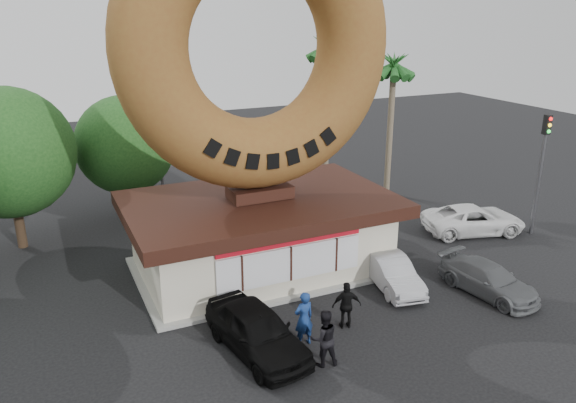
% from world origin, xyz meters
% --- Properties ---
extents(ground, '(90.00, 90.00, 0.00)m').
position_xyz_m(ground, '(0.00, 0.00, 0.00)').
color(ground, black).
rests_on(ground, ground).
extents(donut_shop, '(11.20, 7.20, 3.80)m').
position_xyz_m(donut_shop, '(0.00, 5.98, 1.77)').
color(donut_shop, beige).
rests_on(donut_shop, ground).
extents(giant_donut, '(11.29, 2.88, 11.29)m').
position_xyz_m(giant_donut, '(0.00, 6.00, 9.44)').
color(giant_donut, brown).
rests_on(giant_donut, donut_shop).
extents(tree_west, '(6.00, 6.00, 7.65)m').
position_xyz_m(tree_west, '(-9.50, 13.00, 4.64)').
color(tree_west, '#473321').
rests_on(tree_west, ground).
extents(tree_mid, '(5.20, 5.20, 6.63)m').
position_xyz_m(tree_mid, '(-4.00, 15.00, 4.02)').
color(tree_mid, '#473321').
rests_on(tree_mid, ground).
extents(palm_near, '(2.60, 2.60, 9.75)m').
position_xyz_m(palm_near, '(7.50, 14.00, 8.41)').
color(palm_near, '#726651').
rests_on(palm_near, ground).
extents(palm_far, '(2.60, 2.60, 8.75)m').
position_xyz_m(palm_far, '(11.00, 12.50, 7.48)').
color(palm_far, '#726651').
rests_on(palm_far, ground).
extents(street_lamp, '(2.11, 0.20, 8.00)m').
position_xyz_m(street_lamp, '(-1.86, 16.00, 4.48)').
color(street_lamp, '#59595E').
rests_on(street_lamp, ground).
extents(traffic_signal, '(0.30, 0.38, 6.07)m').
position_xyz_m(traffic_signal, '(14.00, 3.99, 3.87)').
color(traffic_signal, '#59595E').
rests_on(traffic_signal, ground).
extents(person_left, '(0.76, 0.54, 1.97)m').
position_xyz_m(person_left, '(-0.90, -0.05, 0.99)').
color(person_left, navy).
rests_on(person_left, ground).
extents(person_center, '(1.05, 0.88, 1.93)m').
position_xyz_m(person_center, '(-0.83, -1.34, 0.97)').
color(person_center, black).
rests_on(person_center, ground).
extents(person_right, '(1.12, 0.72, 1.77)m').
position_xyz_m(person_right, '(0.95, 0.27, 0.89)').
color(person_right, black).
rests_on(person_right, ground).
extents(car_black, '(2.61, 4.93, 1.60)m').
position_xyz_m(car_black, '(-2.50, 0.21, 0.80)').
color(car_black, black).
rests_on(car_black, ground).
extents(car_silver, '(2.02, 4.10, 1.29)m').
position_xyz_m(car_silver, '(4.21, 2.18, 0.65)').
color(car_silver, '#A1A2A6').
rests_on(car_silver, ground).
extents(car_grey, '(2.32, 4.44, 1.23)m').
position_xyz_m(car_grey, '(7.40, 0.08, 0.61)').
color(car_grey, slate).
rests_on(car_grey, ground).
extents(car_white, '(5.56, 3.64, 1.42)m').
position_xyz_m(car_white, '(11.39, 5.35, 0.71)').
color(car_white, white).
rests_on(car_white, ground).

